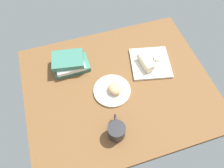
% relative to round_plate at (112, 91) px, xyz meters
% --- Properties ---
extents(dining_table, '(1.10, 0.90, 0.04)m').
position_rel_round_plate_xyz_m(dining_table, '(0.05, 0.02, -0.03)').
color(dining_table, brown).
rests_on(dining_table, ground).
extents(round_plate, '(0.22, 0.22, 0.01)m').
position_rel_round_plate_xyz_m(round_plate, '(0.00, 0.00, 0.00)').
color(round_plate, silver).
rests_on(round_plate, dining_table).
extents(scone_pastry, '(0.09, 0.10, 0.05)m').
position_rel_round_plate_xyz_m(scone_pastry, '(0.01, -0.01, 0.03)').
color(scone_pastry, tan).
rests_on(scone_pastry, round_plate).
extents(square_plate, '(0.29, 0.29, 0.02)m').
position_rel_round_plate_xyz_m(square_plate, '(0.29, 0.12, 0.00)').
color(square_plate, silver).
rests_on(square_plate, dining_table).
extents(sauce_cup, '(0.05, 0.05, 0.02)m').
position_rel_round_plate_xyz_m(sauce_cup, '(0.34, 0.13, 0.02)').
color(sauce_cup, silver).
rests_on(sauce_cup, square_plate).
extents(breakfast_wrap, '(0.07, 0.13, 0.06)m').
position_rel_round_plate_xyz_m(breakfast_wrap, '(0.25, 0.11, 0.04)').
color(breakfast_wrap, beige).
rests_on(breakfast_wrap, square_plate).
extents(book_stack, '(0.22, 0.17, 0.09)m').
position_rel_round_plate_xyz_m(book_stack, '(-0.19, 0.24, 0.04)').
color(book_stack, '#387260').
rests_on(book_stack, dining_table).
extents(coffee_mug, '(0.09, 0.14, 0.09)m').
position_rel_round_plate_xyz_m(coffee_mug, '(-0.06, -0.25, 0.04)').
color(coffee_mug, '#262628').
rests_on(coffee_mug, dining_table).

